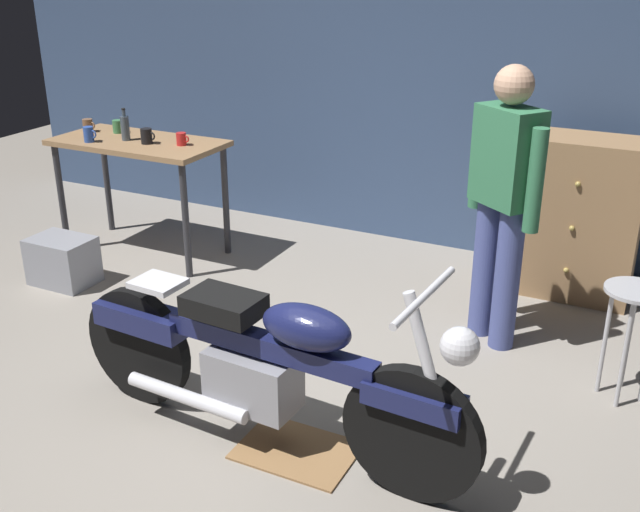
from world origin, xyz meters
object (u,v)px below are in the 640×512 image
object	(u,v)px
mug_blue_enamel	(89,134)
bottle	(125,127)
mug_green_speckled	(118,126)
storage_bin	(63,261)
mug_brown_stoneware	(88,125)
mug_black_matte	(147,136)
shop_stool	(632,314)
person_standing	(503,196)
motorcycle	(264,363)
mug_red_diner	(182,139)
wooden_dresser	(578,218)

from	to	relation	value
mug_blue_enamel	bottle	xyz separation A→B (m)	(0.21, 0.17, 0.04)
mug_green_speckled	storage_bin	bearing A→B (deg)	-81.20
storage_bin	mug_brown_stoneware	xyz separation A→B (m)	(-0.37, 0.80, 0.78)
storage_bin	mug_black_matte	size ratio (longest dim) A/B	3.65
shop_stool	mug_green_speckled	distance (m)	3.97
person_standing	mug_brown_stoneware	xyz separation A→B (m)	(-3.34, 0.26, 0.03)
mug_blue_enamel	motorcycle	bearing A→B (deg)	-32.86
storage_bin	bottle	world-z (taller)	bottle
mug_blue_enamel	bottle	world-z (taller)	bottle
mug_brown_stoneware	mug_blue_enamel	xyz separation A→B (m)	(0.24, -0.25, 0.01)
storage_bin	bottle	distance (m)	1.09
person_standing	mug_blue_enamel	distance (m)	3.10
motorcycle	mug_brown_stoneware	size ratio (longest dim) A/B	19.67
shop_stool	mug_brown_stoneware	xyz separation A→B (m)	(-4.13, 0.59, 0.45)
shop_stool	mug_blue_enamel	bearing A→B (deg)	175.07
shop_stool	mug_blue_enamel	size ratio (longest dim) A/B	5.58
motorcycle	mug_black_matte	size ratio (longest dim) A/B	18.18
motorcycle	storage_bin	xyz separation A→B (m)	(-2.26, 1.00, -0.28)
mug_red_diner	bottle	bearing A→B (deg)	-172.79
mug_blue_enamel	mug_green_speckled	bearing A→B (deg)	90.29
person_standing	bottle	xyz separation A→B (m)	(-2.89, 0.17, 0.07)
motorcycle	person_standing	distance (m)	1.76
person_standing	bottle	bearing A→B (deg)	32.39
mug_brown_stoneware	storage_bin	bearing A→B (deg)	-65.02
shop_stool	mug_red_diner	bearing A→B (deg)	170.11
mug_red_diner	mug_green_speckled	bearing A→B (deg)	171.46
motorcycle	shop_stool	size ratio (longest dim) A/B	3.42
person_standing	shop_stool	size ratio (longest dim) A/B	2.61
storage_bin	mug_red_diner	world-z (taller)	mug_red_diner
shop_stool	mug_green_speckled	world-z (taller)	mug_green_speckled
mug_blue_enamel	wooden_dresser	bearing A→B (deg)	15.00
mug_blue_enamel	mug_black_matte	bearing A→B (deg)	19.75
shop_stool	mug_green_speckled	xyz separation A→B (m)	(-3.89, 0.66, 0.45)
mug_black_matte	mug_blue_enamel	bearing A→B (deg)	-160.25
mug_blue_enamel	mug_red_diner	xyz separation A→B (m)	(0.68, 0.22, -0.01)
mug_green_speckled	bottle	size ratio (longest dim) A/B	0.47
person_standing	shop_stool	xyz separation A→B (m)	(0.79, -0.33, -0.43)
person_standing	mug_red_diner	world-z (taller)	person_standing
mug_brown_stoneware	mug_green_speckled	bearing A→B (deg)	17.31
wooden_dresser	mug_brown_stoneware	distance (m)	3.73
mug_brown_stoneware	mug_red_diner	bearing A→B (deg)	-1.74
wooden_dresser	bottle	world-z (taller)	bottle
mug_black_matte	mug_green_speckled	world-z (taller)	mug_black_matte
wooden_dresser	bottle	xyz separation A→B (m)	(-3.21, -0.75, 0.45)
wooden_dresser	mug_green_speckled	size ratio (longest dim) A/B	9.70
mug_green_speckled	mug_blue_enamel	xyz separation A→B (m)	(0.00, -0.33, 0.01)
shop_stool	mug_red_diner	distance (m)	3.29
mug_black_matte	bottle	xyz separation A→B (m)	(-0.21, 0.02, 0.04)
mug_red_diner	mug_brown_stoneware	bearing A→B (deg)	178.26
storage_bin	mug_brown_stoneware	world-z (taller)	mug_brown_stoneware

